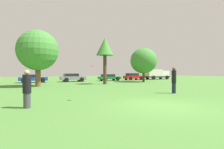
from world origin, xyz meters
TOP-DOWN VIEW (x-y plane):
  - ground_plane at (0.00, 0.00)m, footprint 120.00×120.00m
  - person_thrower at (-5.47, 2.39)m, footprint 0.35×0.35m
  - person_catcher at (4.28, 2.95)m, footprint 0.33×0.33m
  - frisbee at (-2.24, 2.78)m, footprint 0.23×0.22m
  - tree_1 at (-3.78, 14.27)m, footprint 4.33×4.33m
  - tree_2 at (4.21, 14.09)m, footprint 2.24×2.24m
  - tree_3 at (11.87, 15.65)m, footprint 4.19×4.19m
  - parked_car_blue at (-3.69, 22.29)m, footprint 4.03×2.14m
  - parked_car_grey at (2.19, 21.82)m, footprint 4.07×2.16m
  - parked_car_green at (8.78, 21.48)m, footprint 4.04×2.04m
  - parked_car_red at (14.41, 21.93)m, footprint 3.96×2.06m
  - delivery_truck_white at (20.51, 21.94)m, footprint 5.99×2.55m

SIDE VIEW (x-z plane):
  - ground_plane at x=0.00m, z-range 0.00..0.00m
  - parked_car_green at x=8.78m, z-range 0.05..1.23m
  - parked_car_blue at x=-3.69m, z-range 0.06..1.26m
  - parked_car_grey at x=2.19m, z-range 0.04..1.36m
  - parked_car_red at x=14.41m, z-range 0.04..1.38m
  - person_thrower at x=-5.47m, z-range 0.00..1.66m
  - person_catcher at x=4.28m, z-range 0.02..1.95m
  - delivery_truck_white at x=20.51m, z-range 0.12..2.25m
  - frisbee at x=-2.24m, z-range 1.85..1.96m
  - tree_3 at x=11.87m, z-range 0.67..6.04m
  - tree_1 at x=-3.78m, z-range 0.85..6.92m
  - tree_2 at x=4.21m, z-range 1.68..7.67m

